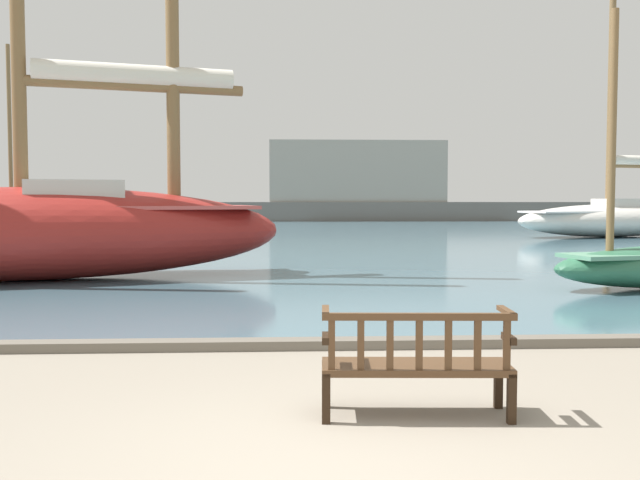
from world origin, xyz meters
The scene contains 7 objects.
ground_plane centered at (0.00, 0.00, 0.00)m, with size 160.00×160.00×0.00m, color gray.
harbor_water centered at (0.00, 44.00, 0.04)m, with size 100.00×80.00×0.08m, color slate.
quay_edge_kerb centered at (0.00, 3.85, 0.06)m, with size 40.00×0.30×0.12m, color #675F54.
park_bench centered at (0.75, 1.04, 0.47)m, with size 1.63×0.61×0.92m.
sailboat_distant_harbor centered at (15.24, 28.15, 1.08)m, with size 10.54×5.39×12.79m.
sailboat_far_starboard centered at (-5.79, 11.07, 1.39)m, with size 11.40×6.00×12.61m.
far_breakwater centered at (2.24, 53.36, 2.14)m, with size 55.46×2.40×6.64m.
Camera 1 is at (-0.36, -4.89, 1.85)m, focal length 40.00 mm.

